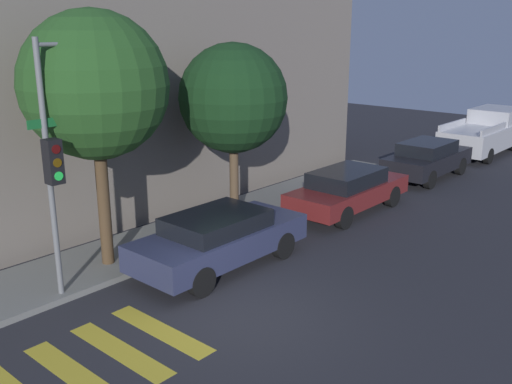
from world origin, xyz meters
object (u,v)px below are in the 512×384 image
sedan_near_corner (219,238)px  tree_near_corner (95,86)px  sedan_middle (348,189)px  sedan_far_end (427,158)px  tree_midblock (233,99)px  pickup_truck (486,132)px  traffic_light_pole (70,133)px

sedan_near_corner → tree_near_corner: bearing=132.8°
sedan_middle → sedan_far_end: 5.59m
sedan_far_end → tree_midblock: 9.34m
sedan_middle → tree_midblock: 4.68m
sedan_middle → sedan_far_end: bearing=0.0°
sedan_far_end → tree_near_corner: 13.72m
sedan_far_end → tree_near_corner: size_ratio=0.73×
sedan_far_end → pickup_truck: size_ratio=0.78×
traffic_light_pole → sedan_middle: (8.62, -1.27, -2.79)m
sedan_near_corner → tree_near_corner: (-1.83, 1.97, 3.60)m
sedan_near_corner → sedan_middle: size_ratio=0.99×
sedan_middle → tree_midblock: size_ratio=0.88×
sedan_middle → sedan_far_end: size_ratio=1.04×
sedan_near_corner → tree_midblock: 4.39m
sedan_far_end → traffic_light_pole: bearing=174.9°
tree_midblock → traffic_light_pole: bearing=-172.8°
traffic_light_pole → sedan_near_corner: traffic_light_pole is taller
traffic_light_pole → sedan_middle: size_ratio=1.18×
traffic_light_pole → tree_near_corner: 1.55m
sedan_far_end → pickup_truck: (6.03, -0.00, 0.21)m
traffic_light_pole → tree_near_corner: bearing=32.2°
sedan_far_end → sedan_near_corner: bearing=-180.0°
sedan_near_corner → tree_near_corner: tree_near_corner is taller
sedan_near_corner → traffic_light_pole: bearing=156.6°
sedan_near_corner → tree_midblock: tree_midblock is taller
sedan_near_corner → pickup_truck: 17.30m
sedan_near_corner → tree_near_corner: 4.49m
pickup_truck → tree_midblock: tree_midblock is taller
pickup_truck → tree_near_corner: tree_near_corner is taller
traffic_light_pole → pickup_truck: traffic_light_pole is taller
traffic_light_pole → sedan_near_corner: size_ratio=1.20×
sedan_far_end → tree_midblock: bearing=167.2°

